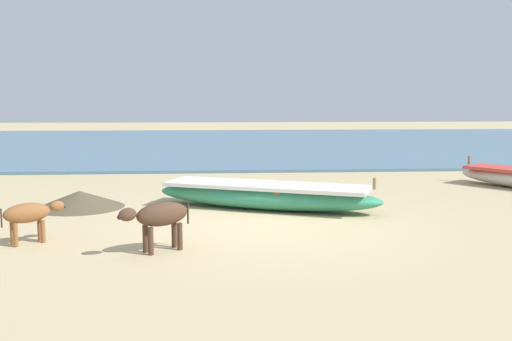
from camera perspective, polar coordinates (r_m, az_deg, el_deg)
ground at (r=9.17m, az=0.66°, el=-5.51°), size 80.00×80.00×0.00m
sea_water at (r=25.36m, az=-2.19°, el=2.80°), size 60.00×20.00×0.08m
fishing_boat_1 at (r=10.41m, az=1.02°, el=-2.52°), size 4.35×2.52×0.67m
calf_near_brown at (r=8.53m, az=-22.09°, el=-4.15°), size 0.81×0.66×0.58m
calf_far_dark at (r=7.59m, az=-9.77°, el=-4.62°), size 0.95×0.72×0.67m
debris_pile_0 at (r=11.06m, az=-17.51°, el=-2.80°), size 2.32×2.32×0.31m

